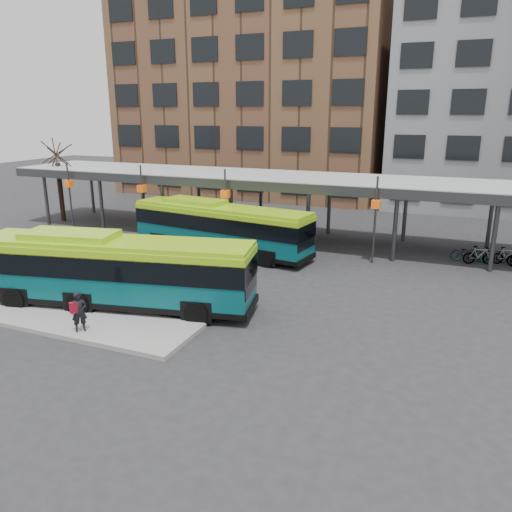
{
  "coord_description": "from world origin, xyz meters",
  "views": [
    {
      "loc": [
        10.07,
        -17.32,
        8.09
      ],
      "look_at": [
        1.85,
        2.76,
        1.8
      ],
      "focal_mm": 35.0,
      "sensor_mm": 36.0,
      "label": 1
    }
  ],
  "objects_px": {
    "bus_rear": "(220,226)",
    "pedestrian": "(79,312)",
    "bus_front": "(114,269)",
    "tree": "(60,189)"
  },
  "relations": [
    {
      "from": "bus_rear",
      "to": "pedestrian",
      "type": "xyz_separation_m",
      "value": [
        0.21,
        -12.3,
        -0.64
      ]
    },
    {
      "from": "tree",
      "to": "bus_front",
      "type": "bearing_deg",
      "value": -41.09
    },
    {
      "from": "bus_front",
      "to": "bus_rear",
      "type": "bearing_deg",
      "value": 76.87
    },
    {
      "from": "tree",
      "to": "bus_rear",
      "type": "relative_size",
      "value": 0.49
    },
    {
      "from": "bus_rear",
      "to": "bus_front",
      "type": "bearing_deg",
      "value": -83.48
    },
    {
      "from": "bus_front",
      "to": "bus_rear",
      "type": "height_order",
      "value": "bus_front"
    },
    {
      "from": "bus_front",
      "to": "pedestrian",
      "type": "distance_m",
      "value": 3.03
    },
    {
      "from": "bus_front",
      "to": "pedestrian",
      "type": "bearing_deg",
      "value": -90.55
    },
    {
      "from": "bus_front",
      "to": "bus_rear",
      "type": "xyz_separation_m",
      "value": [
        0.33,
        9.42,
        -0.09
      ]
    },
    {
      "from": "bus_front",
      "to": "pedestrian",
      "type": "xyz_separation_m",
      "value": [
        0.54,
        -2.89,
        -0.73
      ]
    }
  ]
}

